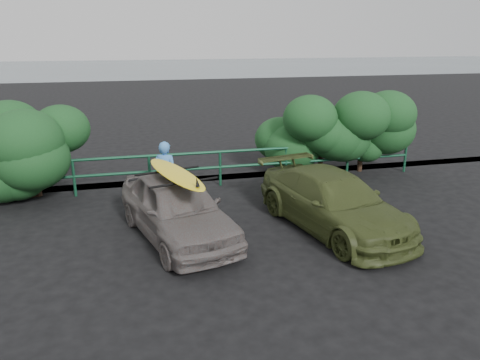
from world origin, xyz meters
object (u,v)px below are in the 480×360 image
Objects in this scene: surfboard at (175,173)px; guardrail at (186,170)px; man at (166,174)px; sedan at (177,208)px; olive_vehicle at (333,202)px.

guardrail is at bearing 64.87° from surfboard.
man is at bearing 76.44° from surfboard.
sedan is 2.10m from man.
guardrail is 3.21× the size of olive_vehicle.
man is (-3.46, 2.43, 0.20)m from olive_vehicle.
olive_vehicle is at bearing -53.06° from guardrail.
sedan reaches higher than guardrail.
sedan reaches higher than olive_vehicle.
guardrail is 3.45m from sedan.
sedan is (-0.63, -3.38, 0.15)m from guardrail.
guardrail is 1.49m from man.
guardrail is 3.56m from surfboard.
surfboard is at bearing 116.01° from man.
olive_vehicle is at bearing 169.91° from man.
sedan is at bearing 116.01° from man.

